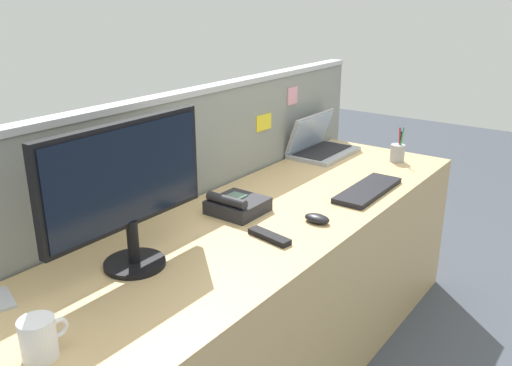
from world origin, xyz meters
TOP-DOWN VIEW (x-y plane):
  - desk at (0.00, 0.00)m, footprint 2.29×0.69m
  - cubicle_divider at (0.00, 0.38)m, footprint 2.49×0.08m
  - desktop_monitor at (-0.57, 0.11)m, footprint 0.59×0.19m
  - laptop at (0.84, 0.26)m, footprint 0.38×0.25m
  - desk_phone at (-0.05, 0.11)m, footprint 0.19×0.19m
  - keyboard_main at (0.46, -0.21)m, footprint 0.41×0.14m
  - computer_mouse_right_hand at (0.05, -0.19)m, footprint 0.06×0.10m
  - pen_cup at (0.95, -0.13)m, footprint 0.07×0.07m
  - tv_remote at (-0.17, -0.13)m, footprint 0.07×0.17m
  - coffee_mug at (-1.01, -0.07)m, footprint 0.12×0.08m

SIDE VIEW (x-z plane):
  - desk at x=0.00m, z-range 0.00..0.71m
  - cubicle_divider at x=0.00m, z-range 0.00..1.15m
  - tv_remote at x=-0.17m, z-range 0.71..0.73m
  - keyboard_main at x=0.46m, z-range 0.71..0.73m
  - computer_mouse_right_hand at x=0.05m, z-range 0.71..0.74m
  - desk_phone at x=-0.05m, z-range 0.69..0.78m
  - pen_cup at x=0.95m, z-range 0.66..0.84m
  - laptop at x=0.84m, z-range 0.65..0.86m
  - coffee_mug at x=-1.01m, z-range 0.71..0.81m
  - desktop_monitor at x=-0.57m, z-range 0.75..1.20m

